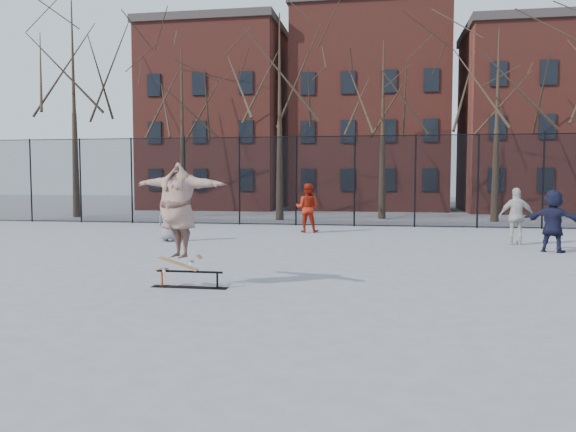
% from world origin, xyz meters
% --- Properties ---
extents(ground, '(100.00, 100.00, 0.00)m').
position_xyz_m(ground, '(0.00, 0.00, 0.00)').
color(ground, slate).
extents(skate_rail, '(1.53, 0.23, 0.34)m').
position_xyz_m(skate_rail, '(-1.32, -1.32, 0.13)').
color(skate_rail, black).
rests_on(skate_rail, ground).
extents(skateboard, '(0.87, 0.21, 0.10)m').
position_xyz_m(skateboard, '(-1.54, -1.32, 0.39)').
color(skateboard, '#A06C40').
rests_on(skateboard, skate_rail).
extents(skater, '(2.35, 1.46, 1.86)m').
position_xyz_m(skater, '(-1.54, -1.32, 1.37)').
color(skater, '#4B3483').
rests_on(skater, skateboard).
extents(bystander_grey, '(0.82, 0.58, 1.58)m').
position_xyz_m(bystander_grey, '(-4.68, 6.19, 0.79)').
color(bystander_grey, slate).
rests_on(bystander_grey, ground).
extents(bystander_red, '(0.99, 0.80, 1.92)m').
position_xyz_m(bystander_red, '(-0.49, 10.03, 0.96)').
color(bystander_red, '#9F1E0E').
rests_on(bystander_red, ground).
extents(bystander_white, '(1.07, 0.45, 1.83)m').
position_xyz_m(bystander_white, '(6.66, 7.12, 0.91)').
color(bystander_white, beige).
rests_on(bystander_white, ground).
extents(bystander_navy, '(1.73, 1.29, 1.82)m').
position_xyz_m(bystander_navy, '(7.29, 5.42, 0.91)').
color(bystander_navy, '#191932').
rests_on(bystander_navy, ground).
extents(fence, '(34.03, 0.07, 4.00)m').
position_xyz_m(fence, '(-0.01, 13.00, 2.05)').
color(fence, black).
rests_on(fence, ground).
extents(tree_row, '(33.66, 7.46, 10.67)m').
position_xyz_m(tree_row, '(-0.25, 17.15, 7.36)').
color(tree_row, black).
rests_on(tree_row, ground).
extents(rowhouses, '(29.00, 7.00, 13.00)m').
position_xyz_m(rowhouses, '(0.72, 26.00, 6.06)').
color(rowhouses, maroon).
rests_on(rowhouses, ground).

